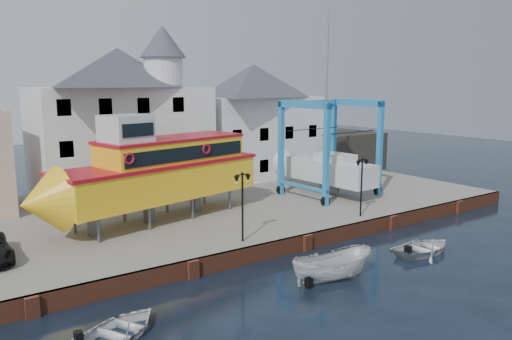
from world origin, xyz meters
TOP-DOWN VIEW (x-y plane):
  - ground at (0.00, 0.00)m, footprint 140.00×140.00m
  - hardstanding at (0.00, 11.00)m, footprint 44.00×22.00m
  - quay_wall at (-0.00, 0.10)m, footprint 44.00×0.47m
  - building_white_main at (-4.87, 18.39)m, footprint 14.00×8.30m
  - building_white_right at (9.00, 19.00)m, footprint 12.00×8.00m
  - shed_dark at (19.00, 17.00)m, footprint 8.00×7.00m
  - lamp_post_left at (-4.00, 1.20)m, footprint 1.12×0.32m
  - lamp_post_right at (6.00, 1.20)m, footprint 1.12×0.32m
  - tour_boat at (-6.88, 8.26)m, footprint 17.29×7.53m
  - travel_lift at (8.96, 8.58)m, footprint 7.45×10.24m
  - motorboat_a at (-2.12, -4.51)m, footprint 4.94×2.73m
  - motorboat_b at (5.65, -4.52)m, footprint 4.34×3.12m
  - motorboat_d at (-13.46, -3.95)m, footprint 5.09×4.59m

SIDE VIEW (x-z plane):
  - ground at x=0.00m, z-range 0.00..0.00m
  - motorboat_a at x=-2.12m, z-range -0.90..0.90m
  - motorboat_b at x=5.65m, z-range -0.45..0.45m
  - motorboat_d at x=-13.46m, z-range -0.43..0.43m
  - hardstanding at x=0.00m, z-range 0.00..1.00m
  - quay_wall at x=0.00m, z-range 0.00..1.00m
  - shed_dark at x=19.00m, z-range 1.00..5.00m
  - travel_lift at x=8.96m, z-range -4.09..11.17m
  - lamp_post_left at x=-4.00m, z-range 2.07..6.27m
  - lamp_post_right at x=6.00m, z-range 2.07..6.27m
  - tour_boat at x=-6.88m, z-range 0.79..8.12m
  - building_white_right at x=9.00m, z-range 1.00..12.20m
  - building_white_main at x=-4.87m, z-range 0.34..14.34m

